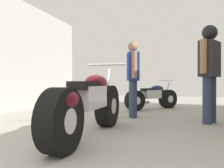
% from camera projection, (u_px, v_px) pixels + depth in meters
% --- Properties ---
extents(ground_plane, '(16.92, 16.92, 0.00)m').
position_uv_depth(ground_plane, '(127.00, 123.00, 4.15)').
color(ground_plane, '#A8A399').
extents(motorcycle_maroon_cruiser, '(0.67, 2.25, 1.05)m').
position_uv_depth(motorcycle_maroon_cruiser, '(88.00, 105.00, 3.03)').
color(motorcycle_maroon_cruiser, black).
rests_on(motorcycle_maroon_cruiser, ground_plane).
extents(motorcycle_black_naked, '(1.31, 1.44, 0.81)m').
position_uv_depth(motorcycle_black_naked, '(151.00, 97.00, 6.23)').
color(motorcycle_black_naked, black).
rests_on(motorcycle_black_naked, ground_plane).
extents(mechanic_in_blue, '(0.35, 0.64, 1.60)m').
position_uv_depth(mechanic_in_blue, '(133.00, 75.00, 4.79)').
color(mechanic_in_blue, '#2D3851').
rests_on(mechanic_in_blue, ground_plane).
extents(mechanic_with_helmet, '(0.43, 0.67, 1.77)m').
position_uv_depth(mechanic_with_helmet, '(210.00, 65.00, 4.08)').
color(mechanic_with_helmet, '#2D3851').
rests_on(mechanic_with_helmet, ground_plane).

